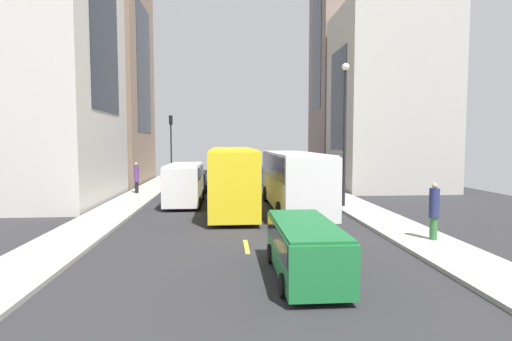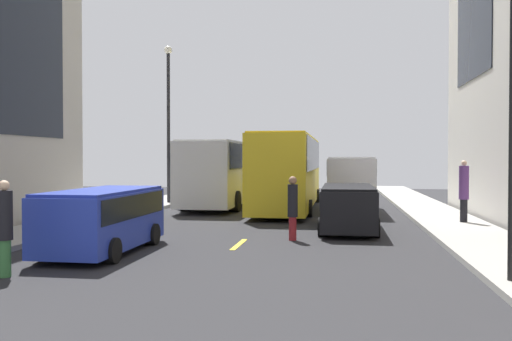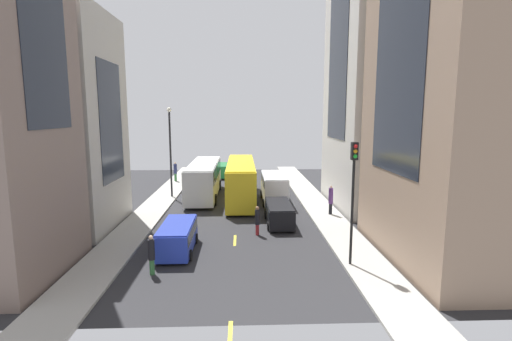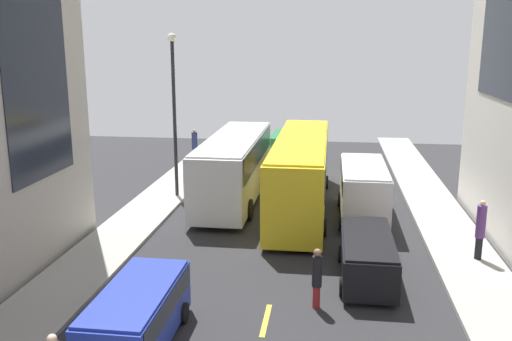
{
  "view_description": "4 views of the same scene",
  "coord_description": "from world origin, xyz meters",
  "px_view_note": "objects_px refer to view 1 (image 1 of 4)",
  "views": [
    {
      "loc": [
        0.77,
        25.41,
        3.97
      ],
      "look_at": [
        -0.98,
        2.37,
        2.32
      ],
      "focal_mm": 28.06,
      "sensor_mm": 36.0,
      "label": 1
    },
    {
      "loc": [
        2.91,
        -25.81,
        2.49
      ],
      "look_at": [
        -1.97,
        5.24,
        1.82
      ],
      "focal_mm": 37.77,
      "sensor_mm": 36.0,
      "label": 2
    },
    {
      "loc": [
        0.45,
        -33.72,
        8.01
      ],
      "look_at": [
        1.92,
        4.4,
        2.26
      ],
      "focal_mm": 26.55,
      "sensor_mm": 36.0,
      "label": 3
    },
    {
      "loc": [
        1.74,
        -25.63,
        8.21
      ],
      "look_at": [
        -1.83,
        0.86,
        1.94
      ],
      "focal_mm": 38.98,
      "sensor_mm": 36.0,
      "label": 4
    }
  ],
  "objects_px": {
    "car_black_1": "(196,180)",
    "traffic_light_near_corner": "(171,136)",
    "delivery_van_white": "(185,181)",
    "pedestrian_waiting_curb": "(218,175)",
    "streetcar_yellow": "(232,172)",
    "pedestrian_walking_far": "(434,210)",
    "car_green_0": "(305,245)",
    "pedestrian_crossing_mid": "(136,177)",
    "city_bus_white": "(293,176)",
    "pedestrian_crossing_near": "(273,170)",
    "car_blue_2": "(269,173)"
  },
  "relations": [
    {
      "from": "streetcar_yellow",
      "to": "pedestrian_walking_far",
      "type": "height_order",
      "value": "streetcar_yellow"
    },
    {
      "from": "city_bus_white",
      "to": "pedestrian_walking_far",
      "type": "distance_m",
      "value": 9.19
    },
    {
      "from": "pedestrian_waiting_curb",
      "to": "traffic_light_near_corner",
      "type": "bearing_deg",
      "value": 63.58
    },
    {
      "from": "delivery_van_white",
      "to": "traffic_light_near_corner",
      "type": "bearing_deg",
      "value": -79.33
    },
    {
      "from": "pedestrian_crossing_near",
      "to": "traffic_light_near_corner",
      "type": "xyz_separation_m",
      "value": [
        10.24,
        0.6,
        3.5
      ]
    },
    {
      "from": "streetcar_yellow",
      "to": "car_green_0",
      "type": "bearing_deg",
      "value": 98.39
    },
    {
      "from": "car_green_0",
      "to": "pedestrian_walking_far",
      "type": "bearing_deg",
      "value": -148.88
    },
    {
      "from": "streetcar_yellow",
      "to": "car_green_0",
      "type": "height_order",
      "value": "streetcar_yellow"
    },
    {
      "from": "city_bus_white",
      "to": "streetcar_yellow",
      "type": "relative_size",
      "value": 0.87
    },
    {
      "from": "delivery_van_white",
      "to": "car_green_0",
      "type": "relative_size",
      "value": 1.25
    },
    {
      "from": "pedestrian_crossing_near",
      "to": "car_green_0",
      "type": "bearing_deg",
      "value": 130.62
    },
    {
      "from": "city_bus_white",
      "to": "pedestrian_crossing_near",
      "type": "xyz_separation_m",
      "value": [
        -0.9,
        -17.87,
        -0.92
      ]
    },
    {
      "from": "pedestrian_crossing_mid",
      "to": "streetcar_yellow",
      "type": "bearing_deg",
      "value": 83.57
    },
    {
      "from": "city_bus_white",
      "to": "streetcar_yellow",
      "type": "height_order",
      "value": "streetcar_yellow"
    },
    {
      "from": "car_blue_2",
      "to": "pedestrian_waiting_curb",
      "type": "relative_size",
      "value": 2.31
    },
    {
      "from": "city_bus_white",
      "to": "car_black_1",
      "type": "bearing_deg",
      "value": -55.97
    },
    {
      "from": "pedestrian_crossing_near",
      "to": "pedestrian_waiting_curb",
      "type": "relative_size",
      "value": 1.04
    },
    {
      "from": "car_green_0",
      "to": "pedestrian_waiting_curb",
      "type": "distance_m",
      "value": 23.69
    },
    {
      "from": "delivery_van_white",
      "to": "pedestrian_waiting_curb",
      "type": "relative_size",
      "value": 3.0
    },
    {
      "from": "car_blue_2",
      "to": "traffic_light_near_corner",
      "type": "distance_m",
      "value": 10.46
    },
    {
      "from": "pedestrian_walking_far",
      "to": "pedestrian_waiting_curb",
      "type": "bearing_deg",
      "value": 21.22
    },
    {
      "from": "pedestrian_crossing_mid",
      "to": "pedestrian_waiting_curb",
      "type": "xyz_separation_m",
      "value": [
        -5.96,
        -4.5,
        -0.31
      ]
    },
    {
      "from": "delivery_van_white",
      "to": "pedestrian_walking_far",
      "type": "relative_size",
      "value": 2.64
    },
    {
      "from": "pedestrian_waiting_curb",
      "to": "city_bus_white",
      "type": "bearing_deg",
      "value": -135.76
    },
    {
      "from": "car_black_1",
      "to": "traffic_light_near_corner",
      "type": "bearing_deg",
      "value": -69.22
    },
    {
      "from": "pedestrian_walking_far",
      "to": "traffic_light_near_corner",
      "type": "distance_m",
      "value": 28.98
    },
    {
      "from": "car_black_1",
      "to": "pedestrian_waiting_curb",
      "type": "bearing_deg",
      "value": -124.83
    },
    {
      "from": "car_blue_2",
      "to": "pedestrian_walking_far",
      "type": "distance_m",
      "value": 23.24
    },
    {
      "from": "city_bus_white",
      "to": "car_blue_2",
      "type": "xyz_separation_m",
      "value": [
        -0.15,
        -14.73,
        -1.02
      ]
    },
    {
      "from": "streetcar_yellow",
      "to": "car_black_1",
      "type": "xyz_separation_m",
      "value": [
        2.8,
        -8.11,
        -1.2
      ]
    },
    {
      "from": "pedestrian_crossing_near",
      "to": "traffic_light_near_corner",
      "type": "height_order",
      "value": "traffic_light_near_corner"
    },
    {
      "from": "pedestrian_crossing_mid",
      "to": "pedestrian_waiting_curb",
      "type": "distance_m",
      "value": 7.47
    },
    {
      "from": "pedestrian_crossing_mid",
      "to": "pedestrian_crossing_near",
      "type": "bearing_deg",
      "value": 166.68
    },
    {
      "from": "pedestrian_crossing_mid",
      "to": "traffic_light_near_corner",
      "type": "bearing_deg",
      "value": -153.08
    },
    {
      "from": "city_bus_white",
      "to": "car_green_0",
      "type": "height_order",
      "value": "city_bus_white"
    },
    {
      "from": "car_green_0",
      "to": "city_bus_white",
      "type": "bearing_deg",
      "value": -97.97
    },
    {
      "from": "pedestrian_waiting_curb",
      "to": "traffic_light_near_corner",
      "type": "xyz_separation_m",
      "value": [
        4.69,
        -5.44,
        3.52
      ]
    },
    {
      "from": "streetcar_yellow",
      "to": "car_black_1",
      "type": "distance_m",
      "value": 8.67
    },
    {
      "from": "pedestrian_crossing_near",
      "to": "pedestrian_walking_far",
      "type": "bearing_deg",
      "value": 142.69
    },
    {
      "from": "car_blue_2",
      "to": "city_bus_white",
      "type": "bearing_deg",
      "value": 89.4
    },
    {
      "from": "car_black_1",
      "to": "pedestrian_waiting_curb",
      "type": "relative_size",
      "value": 2.41
    },
    {
      "from": "delivery_van_white",
      "to": "pedestrian_crossing_mid",
      "type": "bearing_deg",
      "value": -50.06
    },
    {
      "from": "streetcar_yellow",
      "to": "traffic_light_near_corner",
      "type": "distance_m",
      "value": 17.19
    },
    {
      "from": "pedestrian_crossing_mid",
      "to": "pedestrian_crossing_near",
      "type": "relative_size",
      "value": 1.12
    },
    {
      "from": "car_green_0",
      "to": "car_blue_2",
      "type": "height_order",
      "value": "car_blue_2"
    },
    {
      "from": "pedestrian_walking_far",
      "to": "traffic_light_near_corner",
      "type": "relative_size",
      "value": 0.35
    },
    {
      "from": "car_blue_2",
      "to": "pedestrian_waiting_curb",
      "type": "distance_m",
      "value": 5.6
    },
    {
      "from": "city_bus_white",
      "to": "streetcar_yellow",
      "type": "xyz_separation_m",
      "value": [
        3.54,
        -1.27,
        0.12
      ]
    },
    {
      "from": "city_bus_white",
      "to": "pedestrian_crossing_near",
      "type": "bearing_deg",
      "value": -92.9
    },
    {
      "from": "city_bus_white",
      "to": "traffic_light_near_corner",
      "type": "relative_size",
      "value": 1.72
    }
  ]
}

